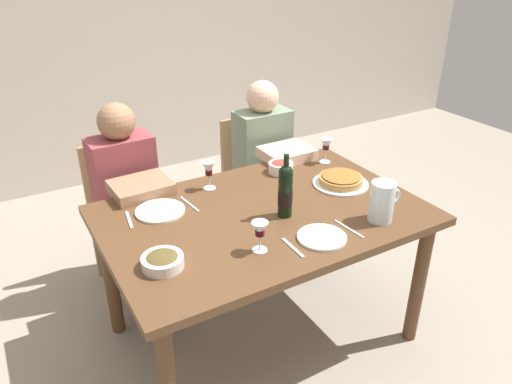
% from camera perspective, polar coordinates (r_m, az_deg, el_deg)
% --- Properties ---
extents(ground_plane, '(8.00, 8.00, 0.00)m').
position_cam_1_polar(ground_plane, '(2.76, 0.76, -16.16)').
color(ground_plane, gray).
extents(back_wall, '(8.00, 0.10, 2.80)m').
position_cam_1_polar(back_wall, '(4.29, -16.88, 19.50)').
color(back_wall, beige).
rests_on(back_wall, ground).
extents(dining_table, '(1.50, 1.00, 0.76)m').
position_cam_1_polar(dining_table, '(2.36, 0.86, -4.27)').
color(dining_table, brown).
rests_on(dining_table, ground).
extents(wine_bottle, '(0.07, 0.07, 0.31)m').
position_cam_1_polar(wine_bottle, '(2.22, 3.46, 0.15)').
color(wine_bottle, black).
rests_on(wine_bottle, dining_table).
extents(water_pitcher, '(0.17, 0.11, 0.19)m').
position_cam_1_polar(water_pitcher, '(2.27, 14.53, -1.35)').
color(water_pitcher, silver).
rests_on(water_pitcher, dining_table).
extents(baked_tart, '(0.29, 0.29, 0.06)m').
position_cam_1_polar(baked_tart, '(2.59, 9.92, 1.43)').
color(baked_tart, silver).
rests_on(baked_tart, dining_table).
extents(salad_bowl, '(0.14, 0.14, 0.07)m').
position_cam_1_polar(salad_bowl, '(2.69, 2.92, 3.00)').
color(salad_bowl, white).
rests_on(salad_bowl, dining_table).
extents(olive_bowl, '(0.17, 0.17, 0.06)m').
position_cam_1_polar(olive_bowl, '(1.96, -10.91, -7.91)').
color(olive_bowl, silver).
rests_on(olive_bowl, dining_table).
extents(wine_glass_left_diner, '(0.07, 0.07, 0.15)m').
position_cam_1_polar(wine_glass_left_diner, '(2.49, -5.57, 2.58)').
color(wine_glass_left_diner, silver).
rests_on(wine_glass_left_diner, dining_table).
extents(wine_glass_right_diner, '(0.07, 0.07, 0.15)m').
position_cam_1_polar(wine_glass_right_diner, '(2.82, 8.21, 5.43)').
color(wine_glass_right_diner, silver).
rests_on(wine_glass_right_diner, dining_table).
extents(wine_glass_centre, '(0.07, 0.07, 0.13)m').
position_cam_1_polar(wine_glass_centre, '(1.98, 0.45, -4.54)').
color(wine_glass_centre, silver).
rests_on(wine_glass_centre, dining_table).
extents(dinner_plate_left_setting, '(0.23, 0.23, 0.01)m').
position_cam_1_polar(dinner_plate_left_setting, '(2.35, -11.17, -2.20)').
color(dinner_plate_left_setting, silver).
rests_on(dinner_plate_left_setting, dining_table).
extents(dinner_plate_right_setting, '(0.22, 0.22, 0.01)m').
position_cam_1_polar(dinner_plate_right_setting, '(2.12, 7.72, -5.28)').
color(dinner_plate_right_setting, white).
rests_on(dinner_plate_right_setting, dining_table).
extents(fork_left_setting, '(0.04, 0.16, 0.00)m').
position_cam_1_polar(fork_left_setting, '(2.31, -14.65, -3.16)').
color(fork_left_setting, silver).
rests_on(fork_left_setting, dining_table).
extents(knife_left_setting, '(0.03, 0.18, 0.00)m').
position_cam_1_polar(knife_left_setting, '(2.39, -7.80, -1.41)').
color(knife_left_setting, silver).
rests_on(knife_left_setting, dining_table).
extents(knife_right_setting, '(0.02, 0.18, 0.00)m').
position_cam_1_polar(knife_right_setting, '(2.21, 10.83, -4.26)').
color(knife_right_setting, silver).
rests_on(knife_right_setting, dining_table).
extents(spoon_right_setting, '(0.02, 0.16, 0.00)m').
position_cam_1_polar(spoon_right_setting, '(2.05, 4.35, -6.53)').
color(spoon_right_setting, silver).
rests_on(spoon_right_setting, dining_table).
extents(chair_left, '(0.42, 0.42, 0.87)m').
position_cam_1_polar(chair_left, '(3.01, -15.38, -1.57)').
color(chair_left, '#9E7A51').
rests_on(chair_left, ground).
extents(diner_left, '(0.35, 0.51, 1.16)m').
position_cam_1_polar(diner_left, '(2.75, -14.16, -1.42)').
color(diner_left, '#8E3D42').
rests_on(diner_left, ground).
extents(chair_right, '(0.40, 0.40, 0.87)m').
position_cam_1_polar(chair_right, '(3.31, -0.37, 2.21)').
color(chair_right, '#9E7A51').
rests_on(chair_right, ground).
extents(diner_right, '(0.34, 0.50, 1.16)m').
position_cam_1_polar(diner_right, '(3.08, 1.83, 2.62)').
color(diner_right, gray).
rests_on(diner_right, ground).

